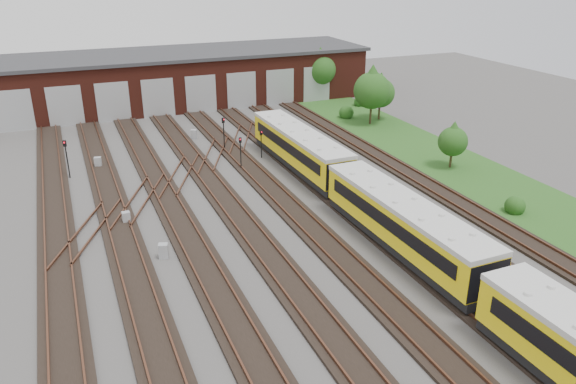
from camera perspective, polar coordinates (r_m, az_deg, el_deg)
name	(u,v)px	position (r m, az deg, el deg)	size (l,w,h in m)	color
ground	(288,240)	(36.81, 0.05, -4.90)	(120.00, 120.00, 0.00)	#43403E
track_network	(283,235)	(37.19, -0.54, -4.41)	(30.40, 70.00, 0.33)	black
maintenance_shed	(165,78)	(72.52, -12.42, 11.21)	(51.00, 12.50, 6.35)	#501C14
grass_verge	(436,157)	(53.79, 14.84, 3.49)	(8.00, 55.00, 0.05)	#234A18
metro_train	(403,223)	(35.38, 11.64, -3.14)	(2.95, 47.02, 3.10)	black
signal_mast_0	(66,154)	(49.81, -21.59, 3.60)	(0.29, 0.28, 3.26)	black
signal_mast_1	(224,129)	(53.96, -6.55, 6.36)	(0.29, 0.28, 3.10)	black
signal_mast_2	(241,149)	(48.37, -4.84, 4.35)	(0.25, 0.24, 2.93)	black
signal_mast_3	(261,140)	(51.32, -2.74, 5.28)	(0.25, 0.24, 2.62)	black
relay_cabinet_0	(126,218)	(40.42, -16.11, -2.53)	(0.53, 0.44, 0.88)	#9A9C9F
relay_cabinet_1	(98,162)	(51.94, -18.74, 2.86)	(0.57, 0.47, 0.95)	#9A9C9F
relay_cabinet_2	(164,251)	(35.36, -12.53, -5.87)	(0.57, 0.48, 0.95)	#9A9C9F
relay_cabinet_3	(194,134)	(57.96, -9.56, 5.80)	(0.58, 0.48, 0.97)	#9A9C9F
relay_cabinet_4	(346,172)	(47.28, 5.91, 2.08)	(0.58, 0.49, 0.97)	#9A9C9F
tree_0	(320,66)	(73.43, 3.29, 12.68)	(4.02, 4.02, 6.66)	#372B18
tree_1	(381,89)	(64.36, 9.39, 10.24)	(3.24, 3.24, 5.38)	#372B18
tree_2	(372,86)	(62.20, 8.55, 10.59)	(3.97, 3.97, 6.58)	#372B18
tree_3	(453,138)	(50.51, 16.44, 5.28)	(2.55, 2.55, 4.22)	#372B18
bush_0	(515,203)	(43.56, 22.10, -1.06)	(1.47, 1.47, 1.47)	#1C4915
bush_1	(346,111)	(65.22, 5.95, 8.22)	(1.68, 1.68, 1.68)	#1C4915
bush_2	(360,100)	(70.91, 7.37, 9.28)	(1.55, 1.55, 1.55)	#1C4915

